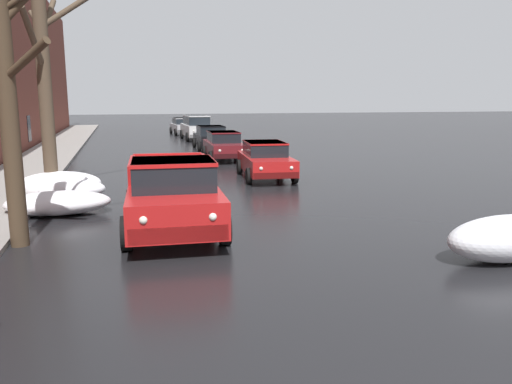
# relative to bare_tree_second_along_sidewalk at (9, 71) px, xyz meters

# --- Properties ---
(left_sidewalk_slab) EXTENTS (2.88, 80.00, 0.12)m
(left_sidewalk_slab) POSITION_rel_bare_tree_second_along_sidewalk_xyz_m (-1.74, 8.67, -3.55)
(left_sidewalk_slab) COLOR gray
(left_sidewalk_slab) RESTS_ON ground
(snow_bank_near_corner_left) EXTENTS (2.55, 1.12, 0.82)m
(snow_bank_near_corner_left) POSITION_rel_bare_tree_second_along_sidewalk_xyz_m (0.12, 5.42, -3.22)
(snow_bank_near_corner_left) COLOR white
(snow_bank_near_corner_left) RESTS_ON ground
(snow_bank_mid_block_left) EXTENTS (1.97, 1.26, 0.62)m
(snow_bank_mid_block_left) POSITION_rel_bare_tree_second_along_sidewalk_xyz_m (0.59, 5.01, -3.31)
(snow_bank_mid_block_left) COLOR white
(snow_bank_mid_block_left) RESTS_ON ground
(snow_bank_near_corner_right) EXTENTS (2.67, 1.20, 0.89)m
(snow_bank_near_corner_right) POSITION_rel_bare_tree_second_along_sidewalk_xyz_m (9.22, -3.50, -3.18)
(snow_bank_near_corner_right) COLOR white
(snow_bank_near_corner_right) RESTS_ON ground
(snow_bank_along_right_kerb) EXTENTS (2.73, 1.48, 0.63)m
(snow_bank_along_right_kerb) POSITION_rel_bare_tree_second_along_sidewalk_xyz_m (0.30, 2.91, -3.30)
(snow_bank_along_right_kerb) COLOR white
(snow_bank_along_right_kerb) RESTS_ON ground
(bare_tree_second_along_sidewalk) EXTENTS (2.32, 2.22, 6.92)m
(bare_tree_second_along_sidewalk) POSITION_rel_bare_tree_second_along_sidewalk_xyz_m (0.00, 0.00, 0.00)
(bare_tree_second_along_sidewalk) COLOR #423323
(bare_tree_second_along_sidewalk) RESTS_ON ground
(bare_tree_mid_block) EXTENTS (3.48, 3.47, 7.32)m
(bare_tree_mid_block) POSITION_rel_bare_tree_second_along_sidewalk_xyz_m (-0.05, 5.60, 0.40)
(bare_tree_mid_block) COLOR #4C3D2D
(bare_tree_mid_block) RESTS_ON ground
(pickup_truck_red_approaching_near_lane) EXTENTS (2.45, 5.21, 1.76)m
(pickup_truck_red_approaching_near_lane) POSITION_rel_bare_tree_second_along_sidewalk_xyz_m (3.21, 0.41, -2.73)
(pickup_truck_red_approaching_near_lane) COLOR red
(pickup_truck_red_approaching_near_lane) RESTS_ON ground
(sedan_red_parked_kerbside_close) EXTENTS (2.18, 4.27, 1.42)m
(sedan_red_parked_kerbside_close) POSITION_rel_bare_tree_second_along_sidewalk_xyz_m (7.49, 7.46, -2.86)
(sedan_red_parked_kerbside_close) COLOR red
(sedan_red_parked_kerbside_close) RESTS_ON ground
(sedan_maroon_parked_kerbside_mid) EXTENTS (1.99, 4.26, 1.42)m
(sedan_maroon_parked_kerbside_mid) POSITION_rel_bare_tree_second_along_sidewalk_xyz_m (7.12, 13.81, -2.86)
(sedan_maroon_parked_kerbside_mid) COLOR maroon
(sedan_maroon_parked_kerbside_mid) RESTS_ON ground
(sedan_black_parked_far_down_block) EXTENTS (2.03, 4.01, 1.42)m
(sedan_black_parked_far_down_block) POSITION_rel_bare_tree_second_along_sidewalk_xyz_m (7.43, 19.32, -2.86)
(sedan_black_parked_far_down_block) COLOR black
(sedan_black_parked_far_down_block) RESTS_ON ground
(suv_white_queued_behind_truck) EXTENTS (2.04, 4.86, 1.82)m
(suv_white_queued_behind_truck) POSITION_rel_bare_tree_second_along_sidewalk_xyz_m (7.57, 26.50, -2.62)
(suv_white_queued_behind_truck) COLOR silver
(suv_white_queued_behind_truck) RESTS_ON ground
(sedan_silver_at_far_intersection) EXTENTS (2.08, 4.36, 1.42)m
(sedan_silver_at_far_intersection) POSITION_rel_bare_tree_second_along_sidewalk_xyz_m (7.31, 32.49, -2.86)
(sedan_silver_at_far_intersection) COLOR #B7B7BC
(sedan_silver_at_far_intersection) RESTS_ON ground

